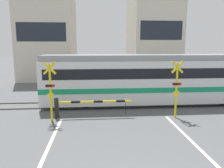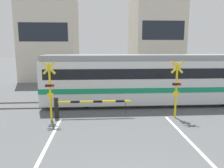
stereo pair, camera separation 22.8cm
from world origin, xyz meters
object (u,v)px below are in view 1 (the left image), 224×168
at_px(commuter_train, 153,78).
at_px(crossing_barrier_near, 77,105).
at_px(crossing_signal_right, 177,87).
at_px(pedestrian, 98,79).
at_px(crossing_barrier_far, 133,85).
at_px(crossing_signal_left, 50,89).

distance_m(commuter_train, crossing_barrier_near, 5.68).
bearing_deg(commuter_train, crossing_signal_right, -81.16).
relative_size(crossing_signal_right, pedestrian, 1.81).
distance_m(crossing_barrier_near, crossing_barrier_far, 7.03).
relative_size(crossing_signal_left, pedestrian, 1.81).
xyz_separation_m(crossing_signal_left, crossing_signal_right, (6.74, 0.00, 0.00)).
bearing_deg(crossing_signal_left, crossing_signal_right, 0.00).
distance_m(crossing_barrier_near, crossing_signal_left, 1.72).
bearing_deg(crossing_signal_left, commuter_train, 25.84).
xyz_separation_m(crossing_barrier_far, pedestrian, (-2.79, 1.74, 0.27)).
height_order(crossing_barrier_far, crossing_signal_left, crossing_signal_left).
distance_m(commuter_train, pedestrian, 6.12).
xyz_separation_m(commuter_train, pedestrian, (-3.65, 4.86, -0.79)).
xyz_separation_m(commuter_train, crossing_barrier_far, (-0.86, 3.11, -1.06)).
bearing_deg(commuter_train, crossing_barrier_near, -152.19).
height_order(commuter_train, crossing_signal_right, commuter_train).
bearing_deg(commuter_train, crossing_signal_left, -154.16).
xyz_separation_m(commuter_train, crossing_signal_left, (-6.27, -3.04, -0.06)).
relative_size(crossing_barrier_near, crossing_signal_left, 1.35).
distance_m(commuter_train, crossing_signal_left, 6.96).
bearing_deg(crossing_signal_right, crossing_barrier_near, 175.45).
bearing_deg(crossing_signal_left, crossing_barrier_far, 48.65).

